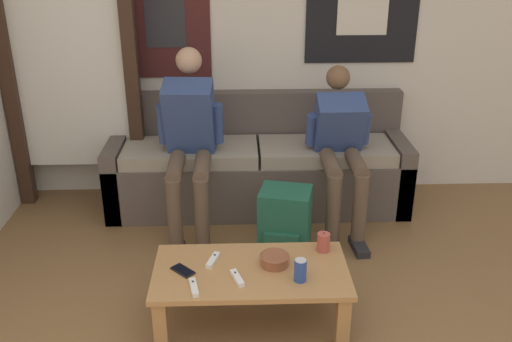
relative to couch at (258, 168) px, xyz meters
name	(u,v)px	position (x,y,z in m)	size (l,w,h in m)	color
wall_back	(248,34)	(-0.07, 0.33, 0.97)	(10.00, 0.07, 2.55)	silver
door_frame	(67,51)	(-1.38, 0.11, 0.90)	(1.00, 0.10, 2.15)	#382319
couch	(258,168)	(0.00, 0.00, 0.00)	(2.27, 0.65, 0.85)	#564C47
coffee_table	(251,279)	(-0.09, -1.47, -0.02)	(1.05, 0.54, 0.34)	#B27F4C
person_seated_adult	(190,136)	(-0.49, -0.32, 0.39)	(0.47, 0.90, 1.26)	brown
person_seated_teen	(341,144)	(0.57, -0.33, 0.32)	(0.47, 0.88, 1.12)	brown
backpack	(285,225)	(0.15, -0.78, -0.07)	(0.38, 0.36, 0.48)	#1E5642
ceramic_bowl	(275,259)	(0.03, -1.43, 0.08)	(0.16, 0.16, 0.06)	brown
pillar_candle	(323,242)	(0.32, -1.29, 0.09)	(0.07, 0.07, 0.12)	#B24C42
drink_can_blue	(300,270)	(0.16, -1.58, 0.10)	(0.07, 0.07, 0.12)	#28479E
game_controller_near_left	(213,260)	(-0.30, -1.39, 0.05)	(0.08, 0.15, 0.03)	white
game_controller_near_right	(194,287)	(-0.39, -1.64, 0.05)	(0.06, 0.15, 0.03)	white
game_controller_far_center	(237,278)	(-0.17, -1.56, 0.05)	(0.08, 0.15, 0.03)	white
cell_phone	(183,271)	(-0.46, -1.47, 0.05)	(0.14, 0.14, 0.01)	black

